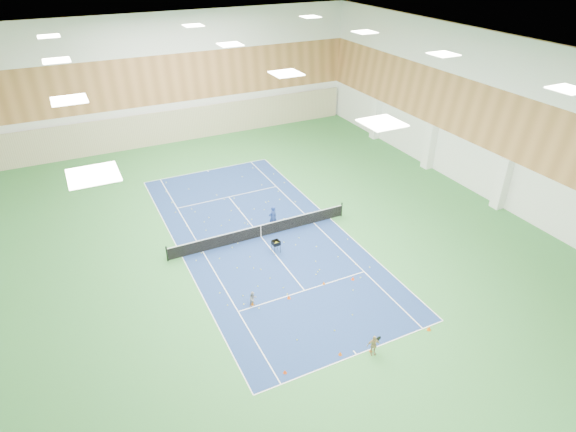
{
  "coord_description": "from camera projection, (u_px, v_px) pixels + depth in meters",
  "views": [
    {
      "loc": [
        -10.46,
        -25.58,
        17.85
      ],
      "look_at": [
        1.39,
        -1.35,
        2.0
      ],
      "focal_mm": 30.0,
      "sensor_mm": 36.0,
      "label": 1
    }
  ],
  "objects": [
    {
      "name": "court_surface",
      "position": [
        261.0,
        237.0,
        32.82
      ],
      "size": [
        10.97,
        23.77,
        0.01
      ],
      "primitive_type": "cube",
      "color": "navy",
      "rests_on": "ground"
    },
    {
      "name": "tennis_balls_scatter",
      "position": [
        261.0,
        236.0,
        32.8
      ],
      "size": [
        10.57,
        22.77,
        0.07
      ],
      "primitive_type": null,
      "color": "#EEF529",
      "rests_on": "ground"
    },
    {
      "name": "cone_base_b",
      "position": [
        340.0,
        353.0,
        23.55
      ],
      "size": [
        0.2,
        0.2,
        0.22
      ],
      "primitive_type": "cone",
      "color": "#EB5D0C",
      "rests_on": "ground"
    },
    {
      "name": "ball_cart",
      "position": [
        276.0,
        247.0,
        31.02
      ],
      "size": [
        0.54,
        0.54,
        0.87
      ],
      "primitive_type": null,
      "rotation": [
        0.0,
        0.0,
        0.08
      ],
      "color": "black",
      "rests_on": "ground"
    },
    {
      "name": "cone_svc_a",
      "position": [
        252.0,
        303.0,
        26.75
      ],
      "size": [
        0.19,
        0.19,
        0.21
      ],
      "primitive_type": "cone",
      "color": "orange",
      "rests_on": "ground"
    },
    {
      "name": "cone_base_d",
      "position": [
        429.0,
        328.0,
        25.03
      ],
      "size": [
        0.23,
        0.23,
        0.25
      ],
      "primitive_type": "cone",
      "color": "#FF5D0D",
      "rests_on": "ground"
    },
    {
      "name": "cone_base_a",
      "position": [
        285.0,
        372.0,
        22.58
      ],
      "size": [
        0.19,
        0.19,
        0.21
      ],
      "primitive_type": "cone",
      "color": "#FF4A0D",
      "rests_on": "ground"
    },
    {
      "name": "ceiling_light_grid",
      "position": [
        255.0,
        57.0,
        26.78
      ],
      "size": [
        21.4,
        25.4,
        0.06
      ],
      "primitive_type": null,
      "color": "white",
      "rests_on": "room_shell"
    },
    {
      "name": "child_apron",
      "position": [
        373.0,
        345.0,
        23.38
      ],
      "size": [
        0.74,
        0.46,
        1.17
      ],
      "primitive_type": "imported",
      "rotation": [
        0.0,
        0.0,
        -0.27
      ],
      "color": "tan",
      "rests_on": "ground"
    },
    {
      "name": "cone_svc_c",
      "position": [
        324.0,
        283.0,
        28.33
      ],
      "size": [
        0.18,
        0.18,
        0.2
      ],
      "primitive_type": "cone",
      "color": "orange",
      "rests_on": "ground"
    },
    {
      "name": "cone_svc_d",
      "position": [
        353.0,
        278.0,
        28.68
      ],
      "size": [
        0.22,
        0.22,
        0.24
      ],
      "primitive_type": "cone",
      "color": "#FF420D",
      "rests_on": "ground"
    },
    {
      "name": "child_court",
      "position": [
        253.0,
        299.0,
        26.49
      ],
      "size": [
        0.55,
        0.47,
        0.97
      ],
      "primitive_type": "imported",
      "rotation": [
        0.0,
        0.0,
        0.24
      ],
      "color": "gray",
      "rests_on": "ground"
    },
    {
      "name": "coach",
      "position": [
        273.0,
        217.0,
        33.27
      ],
      "size": [
        0.76,
        0.61,
        1.83
      ],
      "primitive_type": "imported",
      "rotation": [
        0.0,
        0.0,
        3.43
      ],
      "color": "navy",
      "rests_on": "ground"
    },
    {
      "name": "tennis_net",
      "position": [
        261.0,
        230.0,
        32.54
      ],
      "size": [
        12.8,
        0.1,
        1.1
      ],
      "primitive_type": null,
      "color": "black",
      "rests_on": "ground"
    },
    {
      "name": "cone_base_c",
      "position": [
        371.0,
        350.0,
        23.76
      ],
      "size": [
        0.17,
        0.17,
        0.19
      ],
      "primitive_type": "cone",
      "color": "#E5510C",
      "rests_on": "ground"
    },
    {
      "name": "wood_cladding",
      "position": [
        257.0,
        125.0,
        28.77
      ],
      "size": [
        36.0,
        40.0,
        8.0
      ],
      "primitive_type": null,
      "color": "#B07541",
      "rests_on": "room_shell"
    },
    {
      "name": "cone_svc_b",
      "position": [
        289.0,
        297.0,
        27.2
      ],
      "size": [
        0.22,
        0.22,
        0.24
      ],
      "primitive_type": "cone",
      "color": "#FF530D",
      "rests_on": "ground"
    },
    {
      "name": "room_shell",
      "position": [
        258.0,
        156.0,
        29.78
      ],
      "size": [
        36.0,
        40.0,
        12.0
      ],
      "primitive_type": null,
      "color": "white",
      "rests_on": "ground"
    },
    {
      "name": "back_curtain",
      "position": [
        181.0,
        125.0,
        47.31
      ],
      "size": [
        35.4,
        0.16,
        3.2
      ],
      "primitive_type": "cube",
      "color": "#C6B793",
      "rests_on": "ground"
    },
    {
      "name": "ground",
      "position": [
        261.0,
        237.0,
        32.82
      ],
      "size": [
        40.0,
        40.0,
        0.0
      ],
      "primitive_type": "plane",
      "color": "#317335",
      "rests_on": "ground"
    }
  ]
}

